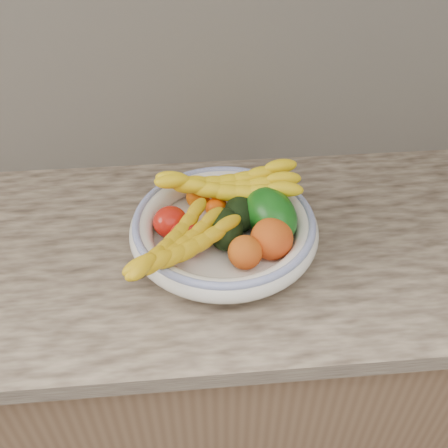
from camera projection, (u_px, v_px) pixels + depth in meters
kitchen_counter at (223, 354)px, 1.37m from camera, size 2.44×0.66×1.40m
fruit_bowl at (224, 228)px, 1.03m from camera, size 0.39×0.39×0.08m
clementine_back_left at (198, 197)px, 1.10m from camera, size 0.07×0.07×0.05m
clementine_back_right at (238, 192)px, 1.11m from camera, size 0.06×0.06×0.04m
clementine_back_mid at (217, 208)px, 1.07m from camera, size 0.06×0.06×0.05m
tomato_left at (170, 222)px, 1.02m from camera, size 0.08×0.08×0.06m
tomato_near_left at (186, 237)px, 0.99m from camera, size 0.08×0.08×0.06m
avocado_center at (225, 229)px, 1.01m from camera, size 0.07×0.11×0.07m
avocado_right at (241, 213)px, 1.04m from camera, size 0.09×0.12×0.07m
green_mango at (270, 214)px, 1.02m from camera, size 0.17×0.18×0.12m
peach_front at (245, 252)px, 0.95m from camera, size 0.08×0.08×0.07m
peach_right at (272, 239)px, 0.98m from camera, size 0.11×0.11×0.09m
banana_bunch_back at (228, 189)px, 1.07m from camera, size 0.33×0.13×0.09m
banana_bunch_front at (179, 248)px, 0.94m from camera, size 0.27×0.28×0.08m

